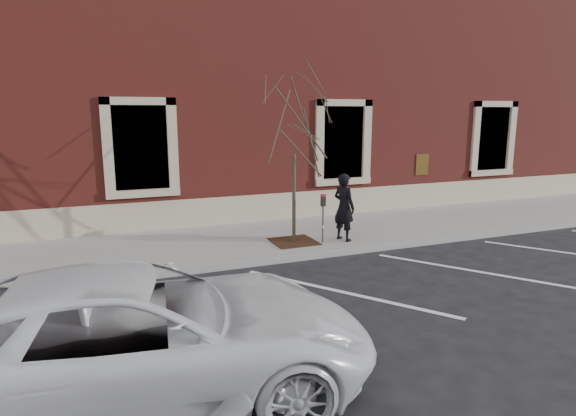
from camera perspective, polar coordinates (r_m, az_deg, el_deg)
name	(u,v)px	position (r m, az deg, el deg)	size (l,w,h in m)	color
ground	(298,260)	(11.07, 1.17, -6.16)	(120.00, 120.00, 0.00)	#28282B
sidewalk_near	(272,238)	(12.61, -1.96, -3.62)	(40.00, 3.50, 0.15)	#9D9A93
curb_near	(299,257)	(11.00, 1.27, -5.86)	(40.00, 0.12, 0.15)	#9E9E99
parking_stripes	(344,292)	(9.20, 6.64, -9.91)	(28.00, 4.40, 0.01)	silver
building_civic	(214,93)	(17.95, -8.81, 13.32)	(40.00, 8.62, 8.00)	maroon
man	(344,207)	(12.05, 6.65, 0.10)	(0.62, 0.41, 1.69)	black
parking_meter	(323,209)	(11.74, 4.17, -0.15)	(0.11, 0.09, 1.22)	#595B60
tree_grate	(294,241)	(11.98, 0.70, -3.99)	(1.06, 1.06, 0.03)	#3A2512
sapling	(294,129)	(11.56, 0.73, 9.37)	(2.39, 2.39, 3.98)	#4A3E2D
white_truck	(136,337)	(6.00, -17.59, -14.33)	(2.58, 5.59, 1.55)	white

